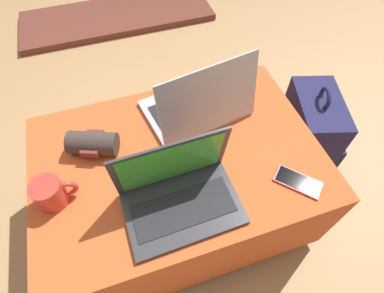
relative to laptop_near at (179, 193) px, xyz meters
name	(u,v)px	position (x,y,z in m)	size (l,w,h in m)	color
ground_plane	(181,208)	(0.04, 0.16, -0.48)	(14.00, 14.00, 0.00)	tan
ottoman	(179,186)	(0.04, 0.16, -0.26)	(0.99, 0.68, 0.43)	maroon
laptop_near	(179,193)	(0.00, 0.00, 0.00)	(0.35, 0.24, 0.24)	#333338
laptop_far	(199,105)	(0.17, 0.31, 0.01)	(0.40, 0.32, 0.27)	#B7B7BC
cell_phone	(298,182)	(0.38, -0.06, -0.04)	(0.15, 0.15, 0.01)	red
backpack	(309,135)	(0.68, 0.23, -0.28)	(0.30, 0.35, 0.48)	#23234C
wrist_brace	(93,143)	(-0.22, 0.27, -0.01)	(0.18, 0.13, 0.08)	#3D332D
coffee_mug	(51,193)	(-0.36, 0.12, 0.00)	(0.13, 0.09, 0.09)	red
fireplace_hearth	(117,16)	(0.04, 1.79, -0.46)	(1.40, 0.50, 0.04)	brown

